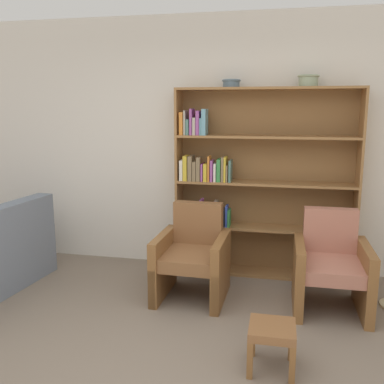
{
  "coord_description": "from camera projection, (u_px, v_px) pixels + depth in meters",
  "views": [
    {
      "loc": [
        0.66,
        -2.11,
        1.77
      ],
      "look_at": [
        -0.2,
        1.99,
        0.95
      ],
      "focal_mm": 40.0,
      "sensor_mm": 36.0,
      "label": 1
    }
  ],
  "objects": [
    {
      "name": "bowl_slate",
      "position": [
        308.0,
        80.0,
        4.19
      ],
      "size": [
        0.21,
        0.21,
        0.11
      ],
      "color": "gray",
      "rests_on": "bookshelf"
    },
    {
      "name": "bowl_cream",
      "position": [
        231.0,
        83.0,
        4.35
      ],
      "size": [
        0.19,
        0.19,
        0.08
      ],
      "color": "slate",
      "rests_on": "bookshelf"
    },
    {
      "name": "bookshelf",
      "position": [
        247.0,
        187.0,
        4.53
      ],
      "size": [
        1.87,
        0.3,
        1.98
      ],
      "color": "olive",
      "rests_on": "ground"
    },
    {
      "name": "wall_back",
      "position": [
        220.0,
        145.0,
        4.68
      ],
      "size": [
        12.0,
        0.06,
        2.75
      ],
      "color": "silver",
      "rests_on": "ground"
    },
    {
      "name": "armchair_leather",
      "position": [
        193.0,
        257.0,
        4.06
      ],
      "size": [
        0.66,
        0.7,
        0.87
      ],
      "rotation": [
        0.0,
        0.0,
        3.11
      ],
      "color": "brown",
      "rests_on": "ground"
    },
    {
      "name": "footstool",
      "position": [
        272.0,
        334.0,
        2.91
      ],
      "size": [
        0.31,
        0.31,
        0.32
      ],
      "color": "brown",
      "rests_on": "ground"
    },
    {
      "name": "armchair_cushioned",
      "position": [
        331.0,
        267.0,
        3.81
      ],
      "size": [
        0.64,
        0.68,
        0.87
      ],
      "rotation": [
        0.0,
        0.0,
        3.14
      ],
      "color": "brown",
      "rests_on": "ground"
    }
  ]
}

